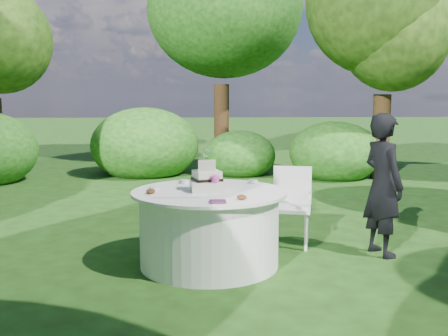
{
  "coord_description": "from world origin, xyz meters",
  "views": [
    {
      "loc": [
        -0.14,
        -5.18,
        1.7
      ],
      "look_at": [
        0.15,
        0.0,
        1.0
      ],
      "focal_mm": 42.0,
      "sensor_mm": 36.0,
      "label": 1
    }
  ],
  "objects_px": {
    "napkins": "(218,202)",
    "guest": "(383,185)",
    "table": "(209,228)",
    "cake": "(207,180)",
    "chair": "(292,200)"
  },
  "relations": [
    {
      "from": "table",
      "to": "cake",
      "type": "bearing_deg",
      "value": 156.03
    },
    {
      "from": "guest",
      "to": "chair",
      "type": "xyz_separation_m",
      "value": [
        -0.9,
        0.47,
        -0.25
      ]
    },
    {
      "from": "table",
      "to": "cake",
      "type": "height_order",
      "value": "cake"
    },
    {
      "from": "table",
      "to": "chair",
      "type": "relative_size",
      "value": 1.73
    },
    {
      "from": "guest",
      "to": "table",
      "type": "height_order",
      "value": "guest"
    },
    {
      "from": "napkins",
      "to": "guest",
      "type": "bearing_deg",
      "value": 25.56
    },
    {
      "from": "guest",
      "to": "chair",
      "type": "bearing_deg",
      "value": 45.27
    },
    {
      "from": "napkins",
      "to": "table",
      "type": "distance_m",
      "value": 0.72
    },
    {
      "from": "napkins",
      "to": "chair",
      "type": "height_order",
      "value": "chair"
    },
    {
      "from": "chair",
      "to": "cake",
      "type": "bearing_deg",
      "value": -144.12
    },
    {
      "from": "guest",
      "to": "table",
      "type": "xyz_separation_m",
      "value": [
        -1.88,
        -0.26,
        -0.38
      ]
    },
    {
      "from": "guest",
      "to": "cake",
      "type": "height_order",
      "value": "guest"
    },
    {
      "from": "guest",
      "to": "chair",
      "type": "height_order",
      "value": "guest"
    },
    {
      "from": "napkins",
      "to": "cake",
      "type": "height_order",
      "value": "cake"
    },
    {
      "from": "table",
      "to": "chair",
      "type": "bearing_deg",
      "value": 36.75
    }
  ]
}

